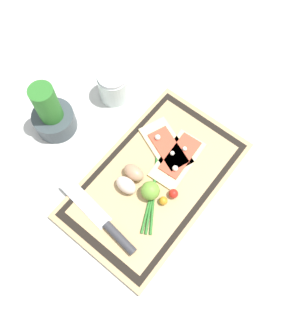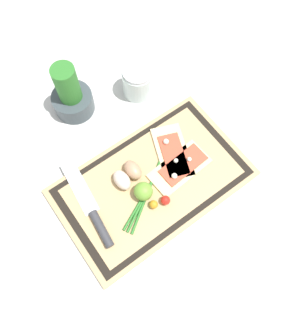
% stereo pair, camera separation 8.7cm
% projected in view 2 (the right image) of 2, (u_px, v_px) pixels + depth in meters
% --- Properties ---
extents(ground_plane, '(6.00, 6.00, 0.00)m').
position_uv_depth(ground_plane, '(152.00, 183.00, 0.90)').
color(ground_plane, silver).
extents(cutting_board, '(0.51, 0.31, 0.02)m').
position_uv_depth(cutting_board, '(152.00, 182.00, 0.89)').
color(cutting_board, tan).
rests_on(cutting_board, ground_plane).
extents(pizza_slice_near, '(0.18, 0.10, 0.02)m').
position_uv_depth(pizza_slice_near, '(180.00, 168.00, 0.89)').
color(pizza_slice_near, beige).
rests_on(pizza_slice_near, cutting_board).
extents(pizza_slice_far, '(0.14, 0.18, 0.02)m').
position_uv_depth(pizza_slice_far, '(172.00, 152.00, 0.91)').
color(pizza_slice_far, beige).
rests_on(pizza_slice_far, cutting_board).
extents(knife, '(0.06, 0.27, 0.02)m').
position_uv_depth(knife, '(95.00, 216.00, 0.84)').
color(knife, silver).
rests_on(knife, cutting_board).
extents(egg_brown, '(0.04, 0.06, 0.04)m').
position_uv_depth(egg_brown, '(133.00, 170.00, 0.87)').
color(egg_brown, tan).
rests_on(egg_brown, cutting_board).
extents(egg_pink, '(0.04, 0.06, 0.04)m').
position_uv_depth(egg_pink, '(122.00, 180.00, 0.86)').
color(egg_pink, beige).
rests_on(egg_pink, cutting_board).
extents(lime, '(0.05, 0.05, 0.05)m').
position_uv_depth(lime, '(143.00, 191.00, 0.84)').
color(lime, '#70A838').
rests_on(lime, cutting_board).
extents(cherry_tomato_red, '(0.03, 0.03, 0.03)m').
position_uv_depth(cherry_tomato_red, '(165.00, 200.00, 0.85)').
color(cherry_tomato_red, red).
rests_on(cherry_tomato_red, cutting_board).
extents(cherry_tomato_yellow, '(0.02, 0.02, 0.02)m').
position_uv_depth(cherry_tomato_yellow, '(154.00, 204.00, 0.84)').
color(cherry_tomato_yellow, orange).
rests_on(cherry_tomato_yellow, cutting_board).
extents(scallion_bunch, '(0.28, 0.18, 0.01)m').
position_uv_depth(scallion_bunch, '(151.00, 180.00, 0.88)').
color(scallion_bunch, '#2D7528').
rests_on(scallion_bunch, cutting_board).
extents(herb_pot, '(0.12, 0.12, 0.18)m').
position_uv_depth(herb_pot, '(71.00, 96.00, 0.93)').
color(herb_pot, '#3D474C').
rests_on(herb_pot, ground_plane).
extents(sauce_jar, '(0.09, 0.09, 0.10)m').
position_uv_depth(sauce_jar, '(138.00, 83.00, 0.97)').
color(sauce_jar, silver).
rests_on(sauce_jar, ground_plane).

